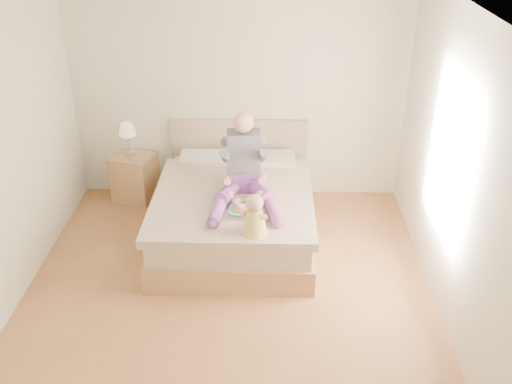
{
  "coord_description": "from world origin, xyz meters",
  "views": [
    {
      "loc": [
        0.39,
        -4.42,
        3.55
      ],
      "look_at": [
        0.25,
        0.61,
        0.8
      ],
      "focal_mm": 40.0,
      "sensor_mm": 36.0,
      "label": 1
    }
  ],
  "objects_px": {
    "tray": "(249,209)",
    "adult": "(244,172)",
    "nightstand": "(135,177)",
    "baby": "(255,217)",
    "bed": "(235,209)"
  },
  "relations": [
    {
      "from": "bed",
      "to": "tray",
      "type": "xyz_separation_m",
      "value": [
        0.18,
        -0.54,
        0.32
      ]
    },
    {
      "from": "tray",
      "to": "baby",
      "type": "height_order",
      "value": "baby"
    },
    {
      "from": "bed",
      "to": "nightstand",
      "type": "bearing_deg",
      "value": 148.43
    },
    {
      "from": "adult",
      "to": "nightstand",
      "type": "bearing_deg",
      "value": 142.51
    },
    {
      "from": "nightstand",
      "to": "adult",
      "type": "distance_m",
      "value": 1.8
    },
    {
      "from": "bed",
      "to": "tray",
      "type": "bearing_deg",
      "value": -71.62
    },
    {
      "from": "nightstand",
      "to": "tray",
      "type": "height_order",
      "value": "tray"
    },
    {
      "from": "adult",
      "to": "tray",
      "type": "bearing_deg",
      "value": -84.71
    },
    {
      "from": "adult",
      "to": "tray",
      "type": "relative_size",
      "value": 2.58
    },
    {
      "from": "baby",
      "to": "nightstand",
      "type": "bearing_deg",
      "value": 143.71
    },
    {
      "from": "bed",
      "to": "baby",
      "type": "distance_m",
      "value": 1.07
    },
    {
      "from": "adult",
      "to": "tray",
      "type": "height_order",
      "value": "adult"
    },
    {
      "from": "nightstand",
      "to": "tray",
      "type": "bearing_deg",
      "value": -25.69
    },
    {
      "from": "nightstand",
      "to": "baby",
      "type": "height_order",
      "value": "baby"
    },
    {
      "from": "tray",
      "to": "adult",
      "type": "bearing_deg",
      "value": 98.63
    }
  ]
}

